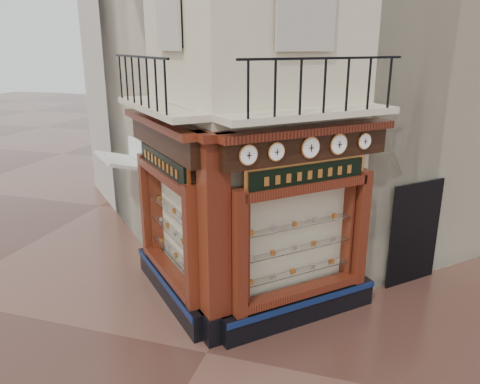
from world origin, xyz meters
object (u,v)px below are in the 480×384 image
at_px(awning, 129,254).
at_px(signboard_left, 163,163).
at_px(clock_a, 248,155).
at_px(clock_b, 276,152).
at_px(signboard_right, 308,174).
at_px(clock_d, 338,144).
at_px(corner_pilaster, 215,244).
at_px(clock_e, 364,141).
at_px(clock_c, 310,148).

height_order(awning, signboard_left, signboard_left).
distance_m(clock_a, clock_b, 0.54).
bearing_deg(awning, signboard_left, -176.17).
relative_size(clock_a, signboard_right, 0.19).
bearing_deg(awning, clock_d, -150.09).
bearing_deg(clock_a, corner_pilaster, 136.07).
xyz_separation_m(corner_pilaster, awning, (-3.53, 2.82, -1.95)).
bearing_deg(clock_e, clock_c, -180.00).
bearing_deg(corner_pilaster, signboard_left, 100.25).
bearing_deg(clock_c, corner_pilaster, 165.90).
xyz_separation_m(clock_a, clock_b, (0.38, 0.38, 0.00)).
xyz_separation_m(clock_e, awning, (-5.92, 1.04, -3.62)).
distance_m(clock_b, clock_e, 1.96).
relative_size(clock_d, awning, 0.23).
xyz_separation_m(clock_a, clock_c, (0.89, 0.89, 0.00)).
distance_m(corner_pilaster, signboard_left, 2.12).
relative_size(clock_c, awning, 0.24).
relative_size(clock_c, signboard_right, 0.21).
relative_size(corner_pilaster, clock_c, 10.05).
relative_size(clock_b, clock_c, 0.84).
height_order(clock_d, awning, clock_d).
bearing_deg(clock_c, clock_d, 0.00).
height_order(clock_a, clock_d, clock_d).
bearing_deg(clock_d, signboard_left, 140.56).
xyz_separation_m(clock_c, clock_e, (0.88, 0.88, 0.00)).
bearing_deg(clock_c, clock_e, 0.00).
distance_m(awning, signboard_left, 4.14).
bearing_deg(clock_a, clock_d, 0.00).
xyz_separation_m(clock_c, awning, (-5.03, 1.92, -3.62)).
bearing_deg(clock_c, awning, 114.09).
height_order(clock_a, clock_c, clock_c).
distance_m(corner_pilaster, awning, 4.92).
bearing_deg(clock_d, awning, 119.91).
relative_size(clock_d, signboard_left, 0.19).
height_order(clock_c, clock_e, clock_c).
bearing_deg(clock_c, signboard_right, 65.65).
height_order(clock_a, clock_e, clock_a).
distance_m(awning, signboard_right, 6.15).
bearing_deg(clock_e, clock_d, -180.00).
height_order(clock_b, signboard_left, clock_b).
relative_size(clock_b, clock_d, 0.85).
relative_size(corner_pilaster, clock_e, 12.63).
bearing_deg(clock_d, clock_a, -180.00).
bearing_deg(corner_pilaster, clock_b, -23.38).
relative_size(clock_e, signboard_right, 0.16).
distance_m(corner_pilaster, clock_a, 1.78).
bearing_deg(clock_e, signboard_right, 174.73).
height_order(clock_d, signboard_right, clock_d).
xyz_separation_m(clock_c, signboard_left, (-2.97, 0.11, -0.52)).
xyz_separation_m(awning, signboard_right, (4.99, -1.81, 3.10)).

